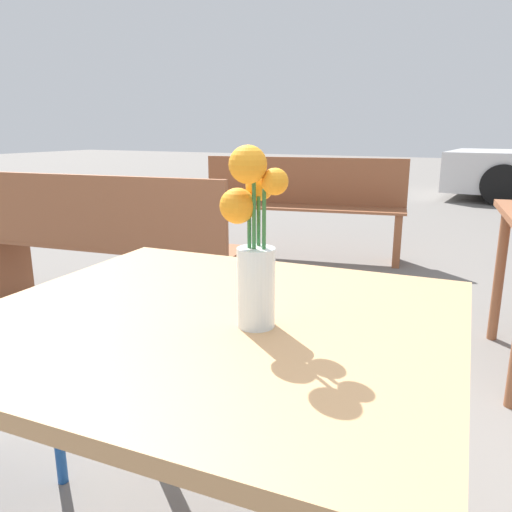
{
  "coord_description": "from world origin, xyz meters",
  "views": [
    {
      "loc": [
        0.49,
        -0.8,
        1.09
      ],
      "look_at": [
        0.1,
        -0.02,
        0.86
      ],
      "focal_mm": 35.0,
      "sensor_mm": 36.0,
      "label": 1
    }
  ],
  "objects_px": {
    "flower_vase": "(254,248)",
    "bench_middle": "(100,242)",
    "bench_far": "(301,202)",
    "table_front": "(216,358)"
  },
  "relations": [
    {
      "from": "bench_middle",
      "to": "flower_vase",
      "type": "bearing_deg",
      "value": -38.49
    },
    {
      "from": "table_front",
      "to": "bench_far",
      "type": "bearing_deg",
      "value": 108.43
    },
    {
      "from": "bench_middle",
      "to": "bench_far",
      "type": "height_order",
      "value": "same"
    },
    {
      "from": "table_front",
      "to": "flower_vase",
      "type": "bearing_deg",
      "value": -13.29
    },
    {
      "from": "bench_far",
      "to": "table_front",
      "type": "bearing_deg",
      "value": -71.57
    },
    {
      "from": "table_front",
      "to": "bench_middle",
      "type": "xyz_separation_m",
      "value": [
        -1.54,
        1.28,
        -0.17
      ]
    },
    {
      "from": "flower_vase",
      "to": "table_front",
      "type": "bearing_deg",
      "value": 166.71
    },
    {
      "from": "flower_vase",
      "to": "bench_far",
      "type": "height_order",
      "value": "flower_vase"
    },
    {
      "from": "flower_vase",
      "to": "bench_middle",
      "type": "distance_m",
      "value": 2.13
    },
    {
      "from": "flower_vase",
      "to": "bench_middle",
      "type": "height_order",
      "value": "flower_vase"
    }
  ]
}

